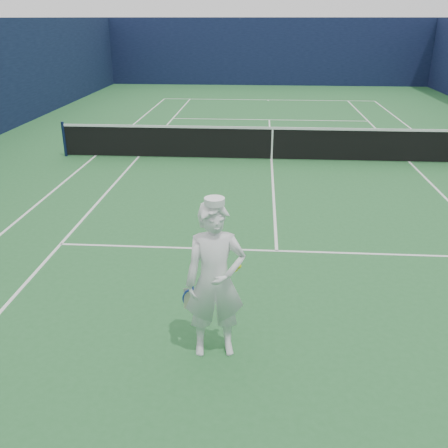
% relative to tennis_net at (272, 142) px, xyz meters
% --- Properties ---
extents(ground, '(80.00, 80.00, 0.00)m').
position_rel_tennis_net_xyz_m(ground, '(0.00, 0.00, -0.55)').
color(ground, '#266430').
rests_on(ground, ground).
extents(court_markings, '(11.03, 23.83, 0.01)m').
position_rel_tennis_net_xyz_m(court_markings, '(0.00, 0.00, -0.55)').
color(court_markings, white).
rests_on(court_markings, ground).
extents(windscreen_fence, '(20.12, 36.12, 4.00)m').
position_rel_tennis_net_xyz_m(windscreen_fence, '(0.00, 0.00, 1.45)').
color(windscreen_fence, '#0E1534').
rests_on(windscreen_fence, ground).
extents(tennis_net, '(12.88, 0.09, 1.07)m').
position_rel_tennis_net_xyz_m(tennis_net, '(0.00, 0.00, 0.00)').
color(tennis_net, '#141E4C').
rests_on(tennis_net, ground).
extents(tennis_player, '(0.87, 0.61, 2.11)m').
position_rel_tennis_net_xyz_m(tennis_player, '(-0.87, -9.45, 0.47)').
color(tennis_player, white).
rests_on(tennis_player, ground).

